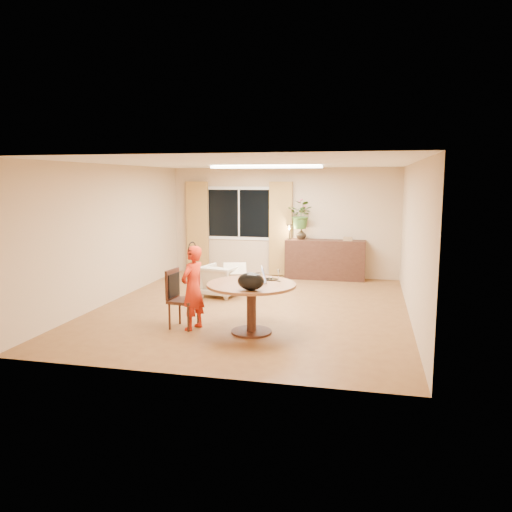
{
  "coord_description": "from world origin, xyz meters",
  "views": [
    {
      "loc": [
        2.05,
        -8.59,
        2.31
      ],
      "look_at": [
        0.12,
        -0.2,
        0.99
      ],
      "focal_mm": 35.0,
      "sensor_mm": 36.0,
      "label": 1
    }
  ],
  "objects_px": {
    "dining_chair": "(184,299)",
    "sideboard": "(325,260)",
    "armchair": "(221,280)",
    "dining_table": "(251,294)",
    "child": "(193,288)"
  },
  "relations": [
    {
      "from": "dining_chair",
      "to": "sideboard",
      "type": "height_order",
      "value": "same"
    },
    {
      "from": "dining_chair",
      "to": "armchair",
      "type": "xyz_separation_m",
      "value": [
        -0.07,
        2.23,
        -0.15
      ]
    },
    {
      "from": "sideboard",
      "to": "dining_chair",
      "type": "bearing_deg",
      "value": -112.12
    },
    {
      "from": "dining_table",
      "to": "dining_chair",
      "type": "xyz_separation_m",
      "value": [
        -1.1,
        0.01,
        -0.14
      ]
    },
    {
      "from": "dining_table",
      "to": "dining_chair",
      "type": "height_order",
      "value": "dining_chair"
    },
    {
      "from": "dining_table",
      "to": "armchair",
      "type": "height_order",
      "value": "dining_table"
    },
    {
      "from": "dining_chair",
      "to": "sideboard",
      "type": "distance_m",
      "value": 4.79
    },
    {
      "from": "dining_chair",
      "to": "armchair",
      "type": "height_order",
      "value": "dining_chair"
    },
    {
      "from": "dining_table",
      "to": "dining_chair",
      "type": "distance_m",
      "value": 1.11
    },
    {
      "from": "dining_chair",
      "to": "armchair",
      "type": "distance_m",
      "value": 2.24
    },
    {
      "from": "dining_table",
      "to": "sideboard",
      "type": "relative_size",
      "value": 0.73
    },
    {
      "from": "armchair",
      "to": "sideboard",
      "type": "relative_size",
      "value": 0.37
    },
    {
      "from": "sideboard",
      "to": "armchair",
      "type": "bearing_deg",
      "value": -130.33
    },
    {
      "from": "child",
      "to": "sideboard",
      "type": "distance_m",
      "value": 4.76
    },
    {
      "from": "dining_chair",
      "to": "child",
      "type": "xyz_separation_m",
      "value": [
        0.17,
        -0.02,
        0.19
      ]
    }
  ]
}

